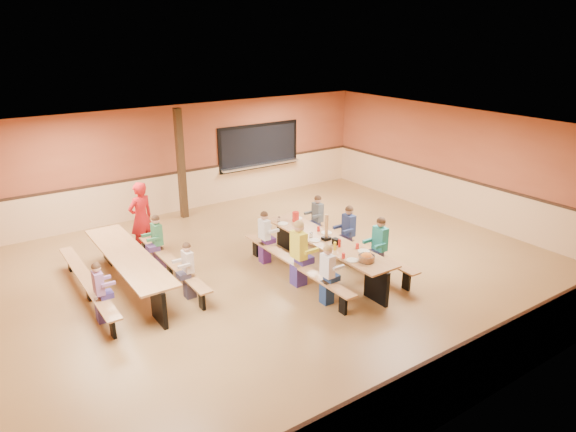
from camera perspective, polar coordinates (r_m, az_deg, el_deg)
ground at (r=11.07m, az=-1.19°, el=-6.34°), size 12.00×12.00×0.00m
room_envelope at (r=10.78m, az=-1.22°, el=-3.05°), size 12.04×10.04×3.02m
kitchen_pass_through at (r=15.88m, az=-3.24°, el=7.53°), size 2.78×0.28×1.38m
structural_post at (r=14.16m, az=-11.80°, el=5.64°), size 0.18×0.18×3.00m
cafeteria_table_main at (r=10.94m, az=4.26°, el=-3.68°), size 1.91×3.70×0.74m
cafeteria_table_second at (r=10.69m, az=-17.25°, el=-5.18°), size 1.91×3.70×0.74m
seated_child_white_left at (r=9.69m, az=4.38°, el=-6.54°), size 0.35×0.29×1.18m
seated_adult_yellow at (r=10.32m, az=1.19°, el=-4.20°), size 0.45×0.36×1.37m
seated_child_grey_left at (r=11.34m, az=-2.63°, el=-2.40°), size 0.36×0.29×1.18m
seated_child_teal_right at (r=10.90m, az=10.13°, el=-3.41°), size 0.40×0.33×1.28m
seated_child_navy_right at (r=11.57m, az=6.72°, el=-1.89°), size 0.39×0.32×1.25m
seated_child_char_right at (r=12.40m, az=3.29°, el=-0.41°), size 0.36×0.29×1.19m
seated_child_purple_sec at (r=9.68m, az=-20.20°, el=-8.03°), size 0.33×0.27×1.13m
seated_child_green_sec at (r=11.41m, az=-14.28°, el=-2.86°), size 0.37×0.30×1.20m
seated_child_tan_sec at (r=10.06m, az=-11.02°, el=-5.99°), size 0.33×0.27×1.13m
standing_woman at (r=12.22m, az=-16.01°, el=-0.21°), size 0.71×0.57×1.71m
punch_pitcher at (r=11.84m, az=0.85°, el=-0.06°), size 0.16×0.16×0.22m
chip_bowl at (r=9.94m, az=8.72°, el=-4.58°), size 0.32×0.32×0.15m
napkin_dispenser at (r=10.62m, az=5.33°, el=-2.83°), size 0.10×0.14×0.13m
condiment_mustard at (r=10.35m, az=5.24°, el=-3.35°), size 0.06×0.06×0.17m
condiment_ketchup at (r=10.50m, az=5.74°, el=-3.01°), size 0.06×0.06×0.17m
table_paddle at (r=10.81m, az=4.28°, el=-1.97°), size 0.16×0.16×0.56m
place_settings at (r=10.84m, az=4.30°, el=-2.37°), size 0.65×3.30×0.11m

